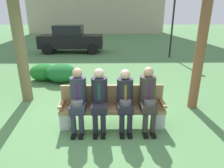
# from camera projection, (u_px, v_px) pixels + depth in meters

# --- Properties ---
(ground_plane) EXTENTS (80.00, 80.00, 0.00)m
(ground_plane) POSITION_uv_depth(u_px,v_px,m) (96.00, 121.00, 4.66)
(ground_plane) COLOR #4F7F4A
(park_bench) EXTENTS (2.26, 0.44, 0.90)m
(park_bench) POSITION_uv_depth(u_px,v_px,m) (112.00, 107.00, 4.38)
(park_bench) COLOR #99754C
(park_bench) RESTS_ON ground
(seated_man_leftmost) EXTENTS (0.34, 0.72, 1.34)m
(seated_man_leftmost) POSITION_uv_depth(u_px,v_px,m) (78.00, 97.00, 4.14)
(seated_man_leftmost) COLOR #2D3342
(seated_man_leftmost) RESTS_ON ground
(seated_man_centerleft) EXTENTS (0.34, 0.72, 1.33)m
(seated_man_centerleft) POSITION_uv_depth(u_px,v_px,m) (99.00, 97.00, 4.15)
(seated_man_centerleft) COLOR #23232D
(seated_man_centerleft) RESTS_ON ground
(seated_man_centerright) EXTENTS (0.34, 0.72, 1.30)m
(seated_man_centerright) POSITION_uv_depth(u_px,v_px,m) (125.00, 97.00, 4.16)
(seated_man_centerright) COLOR #23232D
(seated_man_centerright) RESTS_ON ground
(seated_man_rightmost) EXTENTS (0.34, 0.72, 1.35)m
(seated_man_rightmost) POSITION_uv_depth(u_px,v_px,m) (148.00, 96.00, 4.16)
(seated_man_rightmost) COLOR #38332D
(seated_man_rightmost) RESTS_ON ground
(shrub_near_bench) EXTENTS (1.08, 0.99, 0.68)m
(shrub_near_bench) POSITION_uv_depth(u_px,v_px,m) (61.00, 73.00, 7.19)
(shrub_near_bench) COLOR #1B662C
(shrub_near_bench) RESTS_ON ground
(shrub_mid_lawn) EXTENTS (0.99, 0.91, 0.62)m
(shrub_mid_lawn) POSITION_uv_depth(u_px,v_px,m) (43.00, 72.00, 7.39)
(shrub_mid_lawn) COLOR #1B6A23
(shrub_mid_lawn) RESTS_ON ground
(parked_car_near) EXTENTS (3.92, 1.74, 1.68)m
(parked_car_near) POSITION_uv_depth(u_px,v_px,m) (71.00, 39.00, 12.44)
(parked_car_near) COLOR black
(parked_car_near) RESTS_ON ground
(street_lamp) EXTENTS (0.24, 0.24, 3.65)m
(street_lamp) POSITION_uv_depth(u_px,v_px,m) (173.00, 16.00, 10.55)
(street_lamp) COLOR black
(street_lamp) RESTS_ON ground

